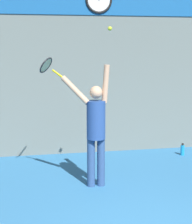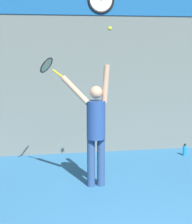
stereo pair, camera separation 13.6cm
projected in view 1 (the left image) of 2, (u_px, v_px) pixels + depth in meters
The scene contains 7 objects.
back_wall at pixel (88, 37), 8.55m from camera, with size 18.00×0.10×5.00m.
sponsor_banner at pixel (88, 0), 8.37m from camera, with size 7.64×0.02×0.62m.
scoreboard_clock at pixel (99, 0), 8.39m from camera, with size 0.57×0.05×0.57m.
tennis_player at pixel (95, 126), 6.61m from camera, with size 0.79×0.50×2.01m.
tennis_racket at pixel (47, 66), 6.74m from camera, with size 0.44×0.36×0.35m.
tennis_ball at pixel (110, 28), 6.39m from camera, with size 0.07×0.07×0.07m.
water_bottle at pixel (182, 150), 8.65m from camera, with size 0.08×0.08×0.26m.
Camera 1 is at (-1.58, -3.90, 2.30)m, focal length 65.00 mm.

